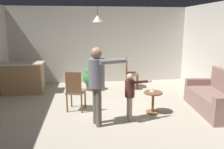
# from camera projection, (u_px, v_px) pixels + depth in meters

# --- Properties ---
(ground) EXTENTS (7.68, 7.68, 0.00)m
(ground) POSITION_uv_depth(u_px,v_px,m) (110.00, 114.00, 5.43)
(ground) COLOR #B2A893
(wall_back) EXTENTS (6.40, 0.10, 2.70)m
(wall_back) POSITION_uv_depth(u_px,v_px,m) (100.00, 45.00, 8.24)
(wall_back) COLOR beige
(wall_back) RESTS_ON ground
(couch_floral) EXTENTS (1.00, 1.87, 1.00)m
(couch_floral) POSITION_uv_depth(u_px,v_px,m) (217.00, 98.00, 5.52)
(couch_floral) COLOR #8C6B60
(couch_floral) RESTS_ON ground
(kitchen_counter) EXTENTS (1.26, 0.66, 0.95)m
(kitchen_counter) POSITION_uv_depth(u_px,v_px,m) (23.00, 78.00, 7.00)
(kitchen_counter) COLOR #99754C
(kitchen_counter) RESTS_ON ground
(side_table_by_couch) EXTENTS (0.44, 0.44, 0.52)m
(side_table_by_couch) POSITION_uv_depth(u_px,v_px,m) (153.00, 100.00, 5.42)
(side_table_by_couch) COLOR brown
(side_table_by_couch) RESTS_ON ground
(person_adult) EXTENTS (0.84, 0.45, 1.64)m
(person_adult) POSITION_uv_depth(u_px,v_px,m) (97.00, 78.00, 4.62)
(person_adult) COLOR #60564C
(person_adult) RESTS_ON ground
(person_child) EXTENTS (0.58, 0.30, 1.06)m
(person_child) POSITION_uv_depth(u_px,v_px,m) (130.00, 91.00, 4.95)
(person_child) COLOR tan
(person_child) RESTS_ON ground
(dining_chair_by_counter) EXTENTS (0.51, 0.51, 1.00)m
(dining_chair_by_counter) POSITION_uv_depth(u_px,v_px,m) (75.00, 90.00, 5.50)
(dining_chair_by_counter) COLOR brown
(dining_chair_by_counter) RESTS_ON ground
(dining_chair_near_wall) EXTENTS (0.47, 0.47, 1.00)m
(dining_chair_near_wall) POSITION_uv_depth(u_px,v_px,m) (130.00, 72.00, 7.61)
(dining_chair_near_wall) COLOR brown
(dining_chair_near_wall) RESTS_ON ground
(potted_plant_corner) EXTENTS (0.50, 0.50, 0.77)m
(potted_plant_corner) POSITION_uv_depth(u_px,v_px,m) (91.00, 77.00, 7.31)
(potted_plant_corner) COLOR #4C4742
(potted_plant_corner) RESTS_ON ground
(spare_remote_on_table) EXTENTS (0.10, 0.13, 0.04)m
(spare_remote_on_table) POSITION_uv_depth(u_px,v_px,m) (152.00, 91.00, 5.39)
(spare_remote_on_table) COLOR white
(spare_remote_on_table) RESTS_ON side_table_by_couch
(ceiling_light_pendant) EXTENTS (0.32, 0.32, 0.55)m
(ceiling_light_pendant) POSITION_uv_depth(u_px,v_px,m) (98.00, 19.00, 6.59)
(ceiling_light_pendant) COLOR silver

